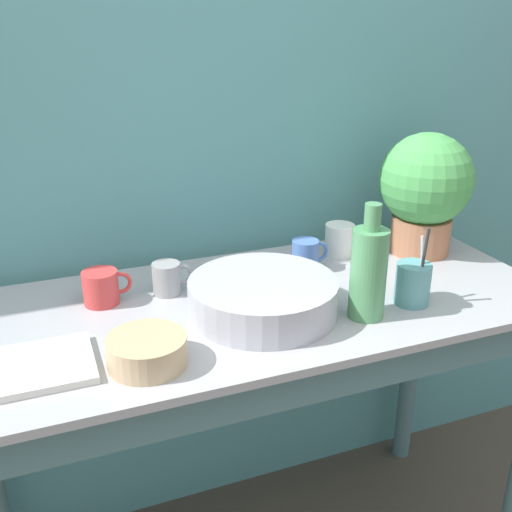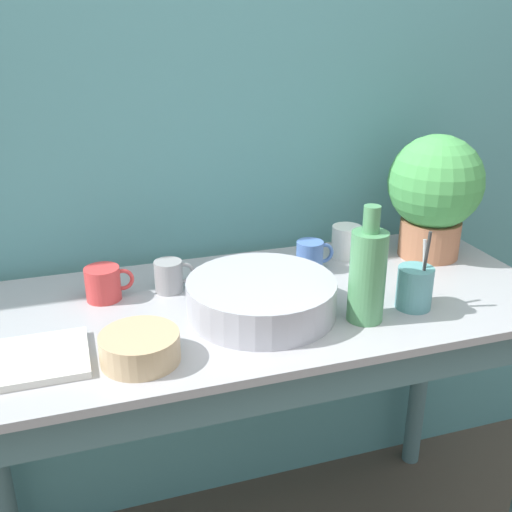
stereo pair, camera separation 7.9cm
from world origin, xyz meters
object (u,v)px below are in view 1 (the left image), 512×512
potted_plant (425,188)px  mug_red (102,287)px  bowl_small_tan (147,351)px  mug_blue (306,255)px  utensil_cup (413,283)px  mug_grey (168,278)px  tray_board (32,368)px  mug_white (340,240)px  bowl_wash_large (263,297)px  bottle_tall (369,271)px

potted_plant → mug_red: potted_plant is taller
mug_red → bowl_small_tan: size_ratio=0.73×
mug_blue → utensil_cup: size_ratio=0.53×
mug_grey → tray_board: 0.42m
mug_white → tray_board: mug_white is taller
bowl_wash_large → utensil_cup: bearing=-12.8°
mug_grey → mug_blue: (0.39, 0.01, 0.00)m
utensil_cup → tray_board: 0.88m
mug_red → tray_board: 0.31m
mug_red → tray_board: (-0.17, -0.26, -0.03)m
mug_white → mug_grey: (-0.53, -0.07, -0.01)m
mug_blue → tray_board: (-0.72, -0.26, -0.03)m
mug_white → utensil_cup: utensil_cup is taller
mug_white → bowl_small_tan: (-0.65, -0.38, -0.02)m
mug_grey → utensil_cup: (0.54, -0.27, 0.01)m
potted_plant → mug_blue: 0.40m
bowl_wash_large → bottle_tall: 0.25m
bowl_small_tan → mug_grey: bearing=69.3°
potted_plant → bowl_wash_large: size_ratio=1.01×
bottle_tall → mug_blue: bearing=92.1°
mug_blue → tray_board: 0.77m
potted_plant → tray_board: potted_plant is taller
mug_blue → bottle_tall: bearing=-87.9°
potted_plant → mug_white: bearing=164.7°
potted_plant → bottle_tall: (-0.36, -0.30, -0.08)m
mug_grey → mug_blue: size_ratio=0.97×
utensil_cup → bottle_tall: bearing=-172.7°
bowl_wash_large → mug_red: bearing=150.8°
mug_white → mug_red: (-0.69, -0.07, -0.00)m
mug_blue → bowl_small_tan: (-0.51, -0.32, -0.01)m
mug_red → tray_board: mug_red is taller
mug_grey → bowl_small_tan: size_ratio=0.64×
bottle_tall → utensil_cup: 0.15m
bowl_wash_large → mug_blue: bearing=43.8°
bottle_tall → bowl_small_tan: (-0.52, -0.02, -0.08)m
bowl_wash_large → tray_board: (-0.52, -0.06, -0.03)m
bottle_tall → mug_red: bottle_tall is taller
mug_white → mug_grey: mug_white is taller
bowl_wash_large → bottle_tall: bottle_tall is taller
mug_red → utensil_cup: size_ratio=0.59×
potted_plant → utensil_cup: size_ratio=1.75×
bowl_wash_large → mug_red: (-0.34, 0.19, -0.00)m
potted_plant → mug_white: size_ratio=2.91×
tray_board → bottle_tall: bearing=-2.8°
mug_red → mug_grey: mug_red is taller
mug_white → bowl_small_tan: bearing=-149.4°
mug_grey → tray_board: (-0.34, -0.25, -0.03)m
mug_blue → utensil_cup: bearing=-61.8°
bottle_tall → bowl_wash_large: bearing=155.5°
mug_red → potted_plant: bearing=0.4°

